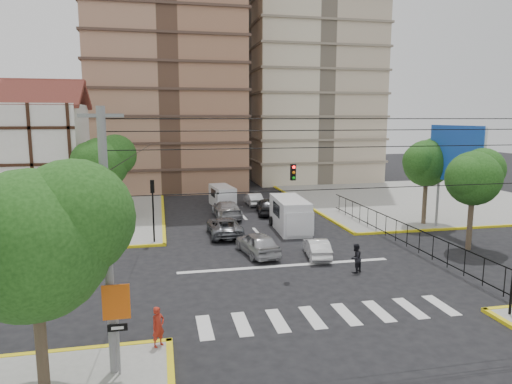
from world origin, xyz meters
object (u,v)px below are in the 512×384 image
object	(u,v)px
van_right_lane	(291,216)
van_left_lane	(223,197)
pedestrian_crosswalk	(356,258)
district_sign	(117,310)
pedestrian_sw_corner	(158,327)
car_silver_front_left	(257,243)
traffic_light_nw	(153,200)
car_white_front_right	(317,248)

from	to	relation	value
van_right_lane	van_left_lane	world-z (taller)	van_right_lane
pedestrian_crosswalk	district_sign	bearing A→B (deg)	-0.95
van_left_lane	pedestrian_sw_corner	xyz separation A→B (m)	(-6.30, -27.88, -0.06)
van_right_lane	car_silver_front_left	distance (m)	6.91
traffic_light_nw	van_right_lane	size ratio (longest dim) A/B	0.77
car_white_front_right	pedestrian_sw_corner	xyz separation A→B (m)	(-9.88, -9.98, 0.32)
car_white_front_right	traffic_light_nw	bearing A→B (deg)	-18.90
pedestrian_sw_corner	car_silver_front_left	bearing A→B (deg)	20.99
pedestrian_sw_corner	pedestrian_crosswalk	world-z (taller)	pedestrian_sw_corner
district_sign	car_silver_front_left	distance (m)	15.13
van_left_lane	car_silver_front_left	distance (m)	16.64
van_right_lane	pedestrian_sw_corner	size ratio (longest dim) A/B	3.66
car_white_front_right	district_sign	bearing A→B (deg)	55.03
district_sign	van_left_lane	bearing A→B (deg)	75.60
car_silver_front_left	pedestrian_sw_corner	world-z (taller)	pedestrian_sw_corner
district_sign	van_right_lane	world-z (taller)	district_sign
district_sign	car_silver_front_left	bearing A→B (deg)	59.72
district_sign	pedestrian_sw_corner	bearing A→B (deg)	53.22
traffic_light_nw	van_left_lane	xyz separation A→B (m)	(6.60, 12.58, -2.12)
district_sign	pedestrian_crosswalk	distance (m)	15.06
traffic_light_nw	car_white_front_right	size ratio (longest dim) A/B	1.19
traffic_light_nw	district_sign	size ratio (longest dim) A/B	1.38
car_white_front_right	van_right_lane	bearing A→B (deg)	-83.81
district_sign	car_silver_front_left	world-z (taller)	district_sign
district_sign	pedestrian_sw_corner	distance (m)	2.65
district_sign	van_left_lane	world-z (taller)	district_sign
car_silver_front_left	car_white_front_right	bearing A→B (deg)	151.41
traffic_light_nw	car_white_front_right	world-z (taller)	traffic_light_nw
car_silver_front_left	car_white_front_right	xyz separation A→B (m)	(3.60, -1.27, -0.16)
traffic_light_nw	pedestrian_sw_corner	distance (m)	15.46
van_left_lane	car_silver_front_left	bearing A→B (deg)	-96.69
traffic_light_nw	pedestrian_crosswalk	distance (m)	14.42
pedestrian_sw_corner	pedestrian_crosswalk	xyz separation A→B (m)	(11.06, 6.71, -0.08)
van_right_lane	district_sign	bearing A→B (deg)	-118.77
district_sign	car_white_front_right	world-z (taller)	district_sign
pedestrian_sw_corner	car_white_front_right	bearing A→B (deg)	5.44
district_sign	traffic_light_nw	bearing A→B (deg)	86.64
district_sign	van_left_lane	xyz separation A→B (m)	(7.60, 29.62, -1.46)
car_white_front_right	pedestrian_crosswalk	bearing A→B (deg)	118.47
district_sign	van_right_lane	distance (m)	21.94
pedestrian_crosswalk	car_silver_front_left	bearing A→B (deg)	-78.79
van_right_lane	car_white_front_right	world-z (taller)	van_right_lane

